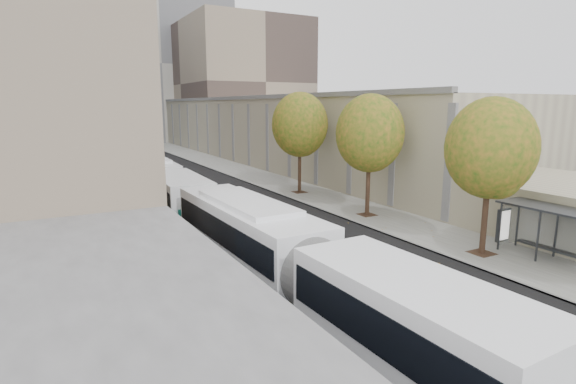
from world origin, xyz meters
TOP-DOWN VIEW (x-y plane):
  - bus_platform at (-3.88, 35.00)m, footprint 4.25×150.00m
  - sidewalk at (4.12, 35.00)m, footprint 4.75×150.00m
  - building_tan at (15.50, 64.00)m, footprint 18.00×92.00m
  - building_far_block at (6.00, 96.00)m, footprint 30.00×18.00m
  - bus_shelter at (5.69, 10.96)m, footprint 1.90×4.40m
  - tree_c at (3.60, 13.00)m, footprint 4.20×4.20m
  - tree_d at (3.60, 22.00)m, footprint 4.40×4.40m
  - tree_e at (3.60, 31.00)m, footprint 4.60×4.60m
  - bus_near at (-7.40, 12.20)m, footprint 3.23×18.59m
  - bus_far at (-7.62, 31.43)m, footprint 3.26×18.02m
  - distant_car at (-7.93, 63.20)m, footprint 1.54×3.58m

SIDE VIEW (x-z plane):
  - sidewalk at x=4.12m, z-range 0.00..0.08m
  - bus_platform at x=-3.88m, z-range 0.00..0.15m
  - distant_car at x=-7.93m, z-range 0.00..1.20m
  - bus_far at x=-7.62m, z-range 0.14..3.13m
  - bus_near at x=-7.40m, z-range 0.14..3.23m
  - bus_shelter at x=5.69m, z-range 0.92..3.45m
  - building_tan at x=15.50m, z-range 0.00..8.00m
  - tree_c at x=3.60m, z-range 1.61..8.89m
  - tree_d at x=3.60m, z-range 1.67..9.27m
  - tree_e at x=3.60m, z-range 1.73..9.64m
  - building_far_block at x=6.00m, z-range 0.00..30.00m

